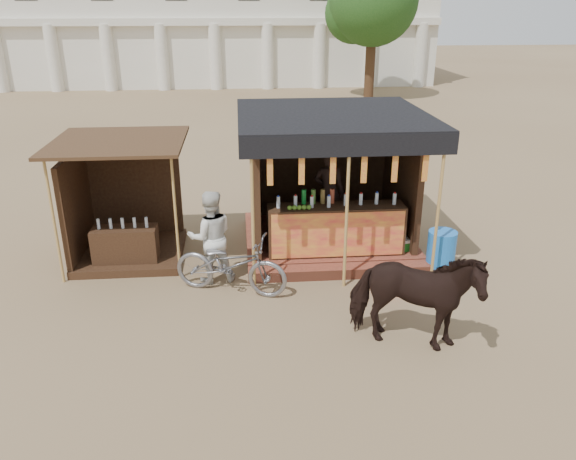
{
  "coord_description": "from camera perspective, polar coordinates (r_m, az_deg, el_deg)",
  "views": [
    {
      "loc": [
        -0.78,
        -7.28,
        4.73
      ],
      "look_at": [
        0.0,
        1.6,
        1.1
      ],
      "focal_mm": 35.0,
      "sensor_mm": 36.0,
      "label": 1
    }
  ],
  "objects": [
    {
      "name": "tree",
      "position": [
        30.15,
        8.2,
        21.77
      ],
      "size": [
        4.5,
        4.4,
        7.0
      ],
      "color": "#382314",
      "rests_on": "ground"
    },
    {
      "name": "motorbike",
      "position": [
        9.74,
        -5.85,
        -3.5
      ],
      "size": [
        2.14,
        1.34,
        1.06
      ],
      "primitive_type": "imported",
      "rotation": [
        0.0,
        0.0,
        1.23
      ],
      "color": "gray",
      "rests_on": "ground"
    },
    {
      "name": "red_crate",
      "position": [
        10.05,
        10.38,
        -5.4
      ],
      "size": [
        0.47,
        0.49,
        0.28
      ],
      "primitive_type": "cube",
      "rotation": [
        0.0,
        0.0,
        0.1
      ],
      "color": "maroon",
      "rests_on": "ground"
    },
    {
      "name": "main_stall",
      "position": [
        11.4,
        4.25,
        3.16
      ],
      "size": [
        3.6,
        3.61,
        2.78
      ],
      "color": "brown",
      "rests_on": "ground"
    },
    {
      "name": "secondary_stall",
      "position": [
        11.46,
        -16.74,
        1.4
      ],
      "size": [
        2.4,
        2.4,
        2.38
      ],
      "color": "#3B2615",
      "rests_on": "ground"
    },
    {
      "name": "blue_barrel",
      "position": [
        10.88,
        15.29,
        -2.12
      ],
      "size": [
        0.65,
        0.65,
        0.8
      ],
      "primitive_type": "cylinder",
      "rotation": [
        0.0,
        0.0,
        0.27
      ],
      "color": "blue",
      "rests_on": "ground"
    },
    {
      "name": "background_building",
      "position": [
        37.25,
        -7.37,
        20.84
      ],
      "size": [
        26.0,
        7.45,
        8.18
      ],
      "color": "silver",
      "rests_on": "ground"
    },
    {
      "name": "ground",
      "position": [
        8.71,
        0.94,
        -10.72
      ],
      "size": [
        120.0,
        120.0,
        0.0
      ],
      "primitive_type": "plane",
      "color": "#846B4C",
      "rests_on": "ground"
    },
    {
      "name": "cooler",
      "position": [
        11.26,
        10.92,
        -1.8
      ],
      "size": [
        0.72,
        0.56,
        0.46
      ],
      "color": "#1B7A22",
      "rests_on": "ground"
    },
    {
      "name": "bystander",
      "position": [
        10.07,
        -7.85,
        -0.69
      ],
      "size": [
        0.92,
        0.77,
        1.71
      ],
      "primitive_type": "imported",
      "rotation": [
        0.0,
        0.0,
        3.29
      ],
      "color": "silver",
      "rests_on": "ground"
    },
    {
      "name": "cow",
      "position": [
        8.26,
        12.65,
        -6.84
      ],
      "size": [
        2.07,
        1.47,
        1.6
      ],
      "primitive_type": "imported",
      "rotation": [
        0.0,
        0.0,
        1.21
      ],
      "color": "black",
      "rests_on": "ground"
    }
  ]
}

